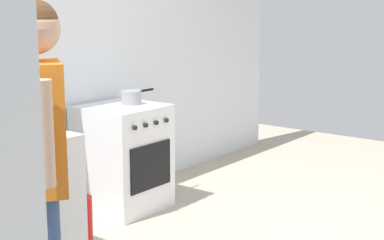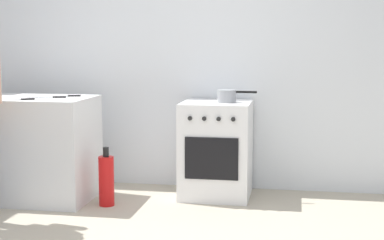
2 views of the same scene
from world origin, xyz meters
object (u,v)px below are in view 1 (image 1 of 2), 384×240
(pot, at_px, (132,97))
(person, at_px, (41,151))
(knife_paring, at_px, (1,145))
(fire_extinguisher, at_px, (83,227))
(oven_left, at_px, (123,157))

(pot, height_order, person, person)
(knife_paring, bearing_deg, pot, 19.77)
(fire_extinguisher, bearing_deg, knife_paring, -169.18)
(oven_left, xyz_separation_m, pot, (0.10, -0.02, 0.48))
(pot, relative_size, fire_extinguisher, 0.69)
(knife_paring, height_order, person, person)
(pot, relative_size, knife_paring, 1.73)
(fire_extinguisher, bearing_deg, person, -140.32)
(person, bearing_deg, pot, 32.58)
(oven_left, bearing_deg, knife_paring, -158.43)
(pot, bearing_deg, knife_paring, -160.23)
(oven_left, relative_size, person, 0.51)
(person, distance_m, fire_extinguisher, 1.34)
(person, bearing_deg, knife_paring, 72.17)
(oven_left, xyz_separation_m, fire_extinguisher, (-0.87, -0.48, -0.21))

